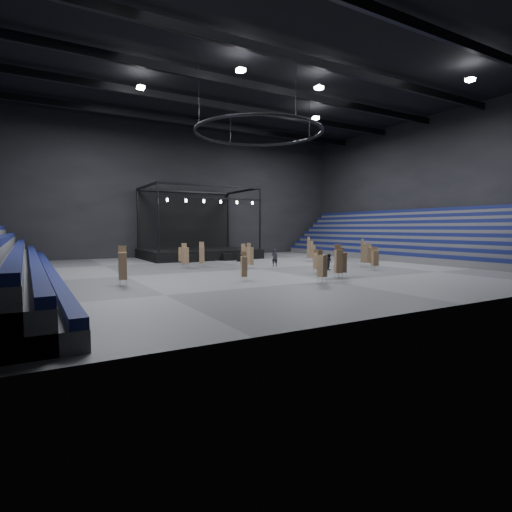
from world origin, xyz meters
TOP-DOWN VIEW (x-y plane):
  - floor at (0.00, 0.00)m, footprint 50.00×50.00m
  - ceiling at (0.00, 0.00)m, footprint 50.00×42.00m
  - wall_back at (0.00, 21.00)m, footprint 50.00×0.20m
  - wall_front at (0.00, -21.00)m, footprint 50.00×0.20m
  - wall_right at (25.00, 0.00)m, footprint 0.20×42.00m
  - bleachers_right at (22.94, 0.00)m, footprint 7.20×40.00m
  - stage at (0.00, 16.24)m, footprint 14.00×10.00m
  - truss_ring at (-0.00, 0.00)m, footprint 12.30×12.30m
  - roof_girders at (0.00, -0.00)m, footprint 49.00×30.35m
  - floodlights at (0.00, -4.00)m, footprint 28.60×16.60m
  - flight_case_left at (-2.88, 10.21)m, footprint 1.35×0.82m
  - flight_case_mid at (2.68, 8.37)m, footprint 1.41×1.01m
  - flight_case_right at (1.70, 10.10)m, footprint 1.37×0.79m
  - chair_stack_0 at (-13.86, -5.50)m, footprint 0.65×0.65m
  - chair_stack_1 at (-5.60, -7.44)m, footprint 0.51×0.51m
  - chair_stack_2 at (11.17, -3.72)m, footprint 0.47×0.47m
  - chair_stack_3 at (1.33, 5.49)m, footprint 0.57×0.57m
  - chair_stack_4 at (2.34, -9.27)m, footprint 0.51×0.51m
  - chair_stack_5 at (9.44, 4.13)m, footprint 0.67×0.67m
  - chair_stack_6 at (10.68, 5.23)m, footprint 0.69×0.69m
  - chair_stack_7 at (-1.08, -10.90)m, footprint 0.64×0.64m
  - chair_stack_8 at (2.40, -5.95)m, footprint 0.55×0.55m
  - chair_stack_9 at (-6.10, 3.71)m, footprint 0.59×0.59m
  - chair_stack_10 at (1.65, -9.56)m, footprint 0.67×0.67m
  - chair_stack_11 at (-4.26, 3.95)m, footprint 0.66×0.66m
  - chair_stack_12 at (9.97, -4.02)m, footprint 0.73×0.73m
  - chair_stack_13 at (-5.00, 8.01)m, footprint 0.49×0.49m
  - chair_stack_14 at (-0.85, 0.15)m, footprint 0.55×0.55m
  - chair_stack_15 at (8.64, -6.73)m, footprint 0.68×0.68m
  - man_center at (2.59, 1.14)m, footprint 0.75×0.60m
  - crew_member at (5.26, -4.23)m, footprint 0.77×0.88m

SIDE VIEW (x-z plane):
  - floor at x=0.00m, z-range 0.00..0.00m
  - flight_case_left at x=-2.88m, z-range 0.00..0.85m
  - flight_case_mid at x=2.68m, z-range 0.00..0.85m
  - flight_case_right at x=1.70m, z-range 0.00..0.87m
  - crew_member at x=5.26m, z-range 0.00..1.52m
  - man_center at x=2.59m, z-range 0.00..1.79m
  - chair_stack_13 at x=-5.00m, z-range 0.06..1.93m
  - chair_stack_8 at x=2.40m, z-range 0.07..2.16m
  - chair_stack_1 at x=-5.60m, z-range 0.03..2.25m
  - chair_stack_3 at x=1.33m, z-range 0.06..2.27m
  - chair_stack_2 at x=11.17m, z-range 0.02..2.32m
  - chair_stack_15 at x=8.64m, z-range 0.08..2.27m
  - chair_stack_6 at x=10.68m, z-range 0.08..2.29m
  - chair_stack_4 at x=2.34m, z-range 0.05..2.41m
  - chair_stack_7 at x=-1.08m, z-range 0.07..2.47m
  - chair_stack_14 at x=-0.85m, z-range 0.03..2.53m
  - chair_stack_9 at x=-6.10m, z-range 0.07..2.53m
  - chair_stack_11 at x=-4.26m, z-range 0.05..2.61m
  - chair_stack_10 at x=1.65m, z-range 0.04..2.71m
  - chair_stack_0 at x=-13.86m, z-range 0.05..2.78m
  - stage at x=0.00m, z-range -3.15..6.05m
  - chair_stack_5 at x=9.44m, z-range 0.02..2.92m
  - chair_stack_12 at x=9.97m, z-range 0.04..2.91m
  - bleachers_right at x=22.94m, z-range -1.47..4.93m
  - wall_back at x=0.00m, z-range 0.00..18.00m
  - wall_front at x=0.00m, z-range 0.00..18.00m
  - wall_right at x=25.00m, z-range 0.00..18.00m
  - truss_ring at x=0.00m, z-range 10.43..15.58m
  - floodlights at x=0.00m, z-range 16.48..16.73m
  - roof_girders at x=0.00m, z-range 16.85..17.55m
  - ceiling at x=0.00m, z-range 17.90..18.10m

